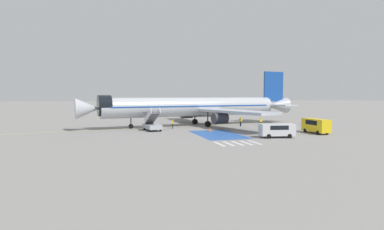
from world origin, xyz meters
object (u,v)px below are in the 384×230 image
at_px(fuel_tanker, 198,111).
at_px(ground_crew_1, 241,121).
at_px(boarding_stairs_forward, 152,125).
at_px(ground_crew_0, 261,121).
at_px(airliner, 197,107).
at_px(service_van_1, 277,129).
at_px(ground_crew_2, 173,123).
at_px(traffic_cone_0, 210,130).
at_px(service_van_0, 316,125).

bearing_deg(fuel_tanker, ground_crew_1, -2.37).
bearing_deg(boarding_stairs_forward, ground_crew_0, -5.23).
relative_size(fuel_tanker, ground_crew_0, 5.96).
height_order(airliner, service_van_1, airliner).
height_order(ground_crew_1, ground_crew_2, ground_crew_1).
distance_m(boarding_stairs_forward, ground_crew_2, 4.54).
bearing_deg(fuel_tanker, ground_crew_0, 4.51).
relative_size(ground_crew_1, traffic_cone_0, 3.25).
height_order(service_van_0, ground_crew_2, service_van_0).
height_order(boarding_stairs_forward, ground_crew_0, boarding_stairs_forward).
xyz_separation_m(airliner, boarding_stairs_forward, (-9.72, -5.93, -2.78)).
xyz_separation_m(boarding_stairs_forward, ground_crew_2, (4.02, 2.10, 0.04)).
bearing_deg(service_van_0, boarding_stairs_forward, 155.88).
bearing_deg(airliner, traffic_cone_0, 168.30).
height_order(boarding_stairs_forward, ground_crew_1, boarding_stairs_forward).
distance_m(service_van_0, service_van_1, 8.99).
xyz_separation_m(airliner, service_van_1, (6.19, -19.48, -2.56)).
bearing_deg(traffic_cone_0, airliner, 87.04).
bearing_deg(ground_crew_1, service_van_0, 176.02).
height_order(ground_crew_0, traffic_cone_0, ground_crew_0).
bearing_deg(service_van_0, ground_crew_0, 103.88).
bearing_deg(ground_crew_1, traffic_cone_0, 97.39).
xyz_separation_m(service_van_0, service_van_1, (-8.59, -2.65, -0.18)).
bearing_deg(airliner, fuel_tanker, -25.75).
relative_size(boarding_stairs_forward, ground_crew_0, 3.15).
bearing_deg(ground_crew_2, fuel_tanker, 166.24).
bearing_deg(service_van_0, airliner, 131.14).
height_order(boarding_stairs_forward, service_van_1, boarding_stairs_forward).
relative_size(boarding_stairs_forward, service_van_1, 1.07).
bearing_deg(airliner, boarding_stairs_forward, 112.65).
relative_size(airliner, traffic_cone_0, 79.40).
height_order(fuel_tanker, service_van_1, fuel_tanker).
distance_m(service_van_0, ground_crew_1, 15.24).
xyz_separation_m(fuel_tanker, service_van_0, (7.03, -42.17, -0.35)).
height_order(fuel_tanker, ground_crew_1, fuel_tanker).
bearing_deg(fuel_tanker, traffic_cone_0, -16.31).
relative_size(ground_crew_0, ground_crew_1, 0.94).
bearing_deg(fuel_tanker, service_van_1, -5.05).
bearing_deg(service_van_1, ground_crew_0, -10.43).
distance_m(airliner, fuel_tanker, 26.57).
xyz_separation_m(service_van_1, traffic_cone_0, (-6.69, 9.78, -0.91)).
xyz_separation_m(ground_crew_0, traffic_cone_0, (-12.23, -5.09, -0.71)).
relative_size(airliner, ground_crew_2, 25.54).
bearing_deg(boarding_stairs_forward, traffic_cone_0, -30.99).
xyz_separation_m(service_van_1, ground_crew_2, (-11.89, 15.65, -0.17)).
distance_m(fuel_tanker, ground_crew_2, 32.13).
xyz_separation_m(service_van_1, ground_crew_1, (1.90, 16.35, -0.12)).
bearing_deg(ground_crew_2, boarding_stairs_forward, -51.45).
distance_m(airliner, ground_crew_0, 12.91).
bearing_deg(airliner, service_van_0, -147.45).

